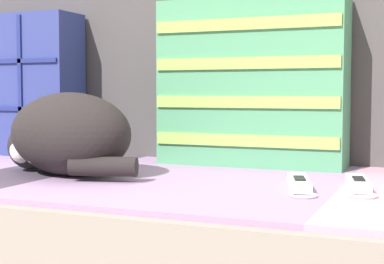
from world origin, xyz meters
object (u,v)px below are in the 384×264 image
object	(u,v)px
throw_pillow_striped	(252,83)
throw_pillow_quilted	(17,85)
game_remote_far	(299,184)
couch	(128,254)
game_remote_near	(358,184)
sleeping_cat	(65,136)

from	to	relation	value
throw_pillow_striped	throw_pillow_quilted	bearing A→B (deg)	179.96
game_remote_far	couch	bearing A→B (deg)	167.75
throw_pillow_quilted	throw_pillow_striped	xyz separation A→B (m)	(0.72, -0.00, 0.00)
couch	game_remote_near	distance (m)	0.57
throw_pillow_quilted	sleeping_cat	world-z (taller)	throw_pillow_quilted
throw_pillow_striped	game_remote_near	bearing A→B (deg)	-42.65
throw_pillow_striped	game_remote_near	xyz separation A→B (m)	(0.29, -0.27, -0.20)
game_remote_near	game_remote_far	xyz separation A→B (m)	(-0.10, -0.04, 0.00)
throw_pillow_quilted	throw_pillow_striped	world-z (taller)	throw_pillow_striped
couch	game_remote_far	distance (m)	0.48
throw_pillow_striped	sleeping_cat	size ratio (longest dim) A/B	1.24
throw_pillow_quilted	throw_pillow_striped	distance (m)	0.72
sleeping_cat	game_remote_near	world-z (taller)	sleeping_cat
throw_pillow_quilted	game_remote_far	distance (m)	0.98
throw_pillow_quilted	game_remote_near	xyz separation A→B (m)	(1.01, -0.27, -0.19)
throw_pillow_striped	sleeping_cat	xyz separation A→B (m)	(-0.33, -0.32, -0.12)
sleeping_cat	game_remote_near	size ratio (longest dim) A/B	1.82
game_remote_near	couch	bearing A→B (deg)	174.15
throw_pillow_quilted	game_remote_near	size ratio (longest dim) A/B	1.98
game_remote_near	throw_pillow_quilted	bearing A→B (deg)	165.10
game_remote_near	throw_pillow_striped	bearing A→B (deg)	137.35
couch	game_remote_far	bearing A→B (deg)	-12.25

